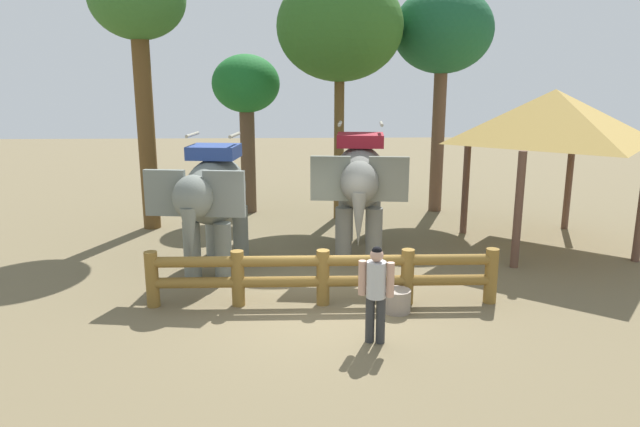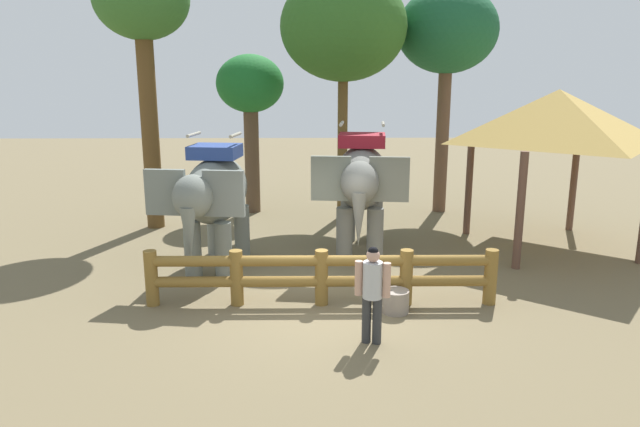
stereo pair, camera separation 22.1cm
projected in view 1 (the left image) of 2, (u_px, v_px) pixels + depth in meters
name	position (u px, v px, depth m)	size (l,w,h in m)	color
ground_plane	(323.00, 307.00, 10.76)	(60.00, 60.00, 0.00)	brown
log_fence	(323.00, 273.00, 10.75)	(6.51, 0.29, 1.05)	brown
elephant_near_left	(213.00, 195.00, 12.51)	(1.97, 3.50, 2.96)	slate
elephant_center	(360.00, 182.00, 13.62)	(2.06, 3.66, 3.11)	slate
tourist_woman_in_black	(376.00, 288.00, 9.13)	(0.55, 0.38, 1.60)	#2D2E30
thatched_shelter	(554.00, 117.00, 13.90)	(4.42, 4.42, 3.85)	brown
tree_far_left	(138.00, 9.00, 15.04)	(2.49, 2.49, 7.17)	brown
tree_back_center	(443.00, 34.00, 17.22)	(2.96, 2.96, 6.72)	brown
tree_far_right	(340.00, 28.00, 16.21)	(3.53, 3.53, 6.99)	brown
tree_deep_back	(246.00, 90.00, 17.42)	(2.02, 2.02, 4.79)	brown
feed_bucket	(397.00, 301.00, 10.50)	(0.48, 0.48, 0.41)	gray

